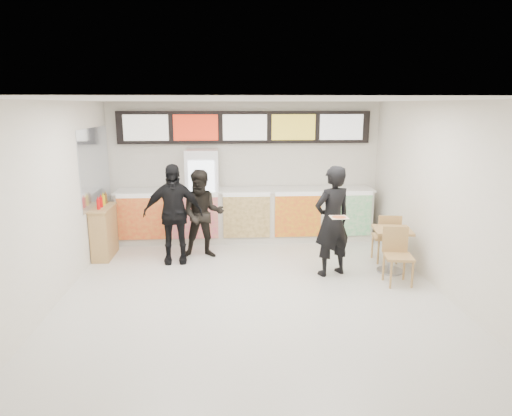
{
  "coord_description": "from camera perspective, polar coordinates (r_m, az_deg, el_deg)",
  "views": [
    {
      "loc": [
        -0.41,
        -6.65,
        2.94
      ],
      "look_at": [
        0.1,
        1.2,
        1.15
      ],
      "focal_mm": 32.0,
      "sensor_mm": 36.0,
      "label": 1
    }
  ],
  "objects": [
    {
      "name": "wall_back",
      "position": [
        10.26,
        -1.4,
        4.77
      ],
      "size": [
        6.0,
        0.0,
        6.0
      ],
      "primitive_type": "plane",
      "rotation": [
        1.57,
        0.0,
        0.0
      ],
      "color": "silver",
      "rests_on": "floor"
    },
    {
      "name": "customer_mid",
      "position": [
        8.66,
        -10.33,
        -0.71
      ],
      "size": [
        1.13,
        0.52,
        1.88
      ],
      "primitive_type": "imported",
      "rotation": [
        0.0,
        0.0,
        0.06
      ],
      "color": "black",
      "rests_on": "floor"
    },
    {
      "name": "drinks_fridge",
      "position": [
        9.96,
        -6.68,
        1.53
      ],
      "size": [
        0.7,
        0.67,
        2.0
      ],
      "color": "white",
      "rests_on": "floor"
    },
    {
      "name": "wall_left",
      "position": [
        7.28,
        -24.48,
        0.26
      ],
      "size": [
        0.0,
        7.0,
        7.0
      ],
      "primitive_type": "plane",
      "rotation": [
        1.57,
        0.0,
        1.57
      ],
      "color": "silver",
      "rests_on": "floor"
    },
    {
      "name": "customer_main",
      "position": [
        7.98,
        9.51,
        -1.64
      ],
      "size": [
        0.83,
        0.7,
        1.94
      ],
      "primitive_type": "imported",
      "rotation": [
        0.0,
        0.0,
        3.54
      ],
      "color": "black",
      "rests_on": "floor"
    },
    {
      "name": "service_counter",
      "position": [
        10.03,
        -1.28,
        -0.81
      ],
      "size": [
        5.56,
        0.77,
        1.14
      ],
      "color": "silver",
      "rests_on": "floor"
    },
    {
      "name": "cafe_table",
      "position": [
        8.46,
        16.61,
        -4.12
      ],
      "size": [
        0.72,
        1.66,
        0.94
      ],
      "rotation": [
        0.0,
        0.0,
        -0.15
      ],
      "color": "tan",
      "rests_on": "floor"
    },
    {
      "name": "customer_left",
      "position": [
        8.88,
        -6.7,
        -0.77
      ],
      "size": [
        0.85,
        0.67,
        1.73
      ],
      "primitive_type": "imported",
      "rotation": [
        0.0,
        0.0,
        0.02
      ],
      "color": "black",
      "rests_on": "floor"
    },
    {
      "name": "pizza_slice",
      "position": [
        7.51,
        10.33,
        -1.1
      ],
      "size": [
        0.36,
        0.36,
        0.02
      ],
      "color": "beige",
      "rests_on": "customer_main"
    },
    {
      "name": "floor",
      "position": [
        7.28,
        -0.19,
        -10.98
      ],
      "size": [
        7.0,
        7.0,
        0.0
      ],
      "primitive_type": "plane",
      "color": "beige",
      "rests_on": "ground"
    },
    {
      "name": "mirror_panel",
      "position": [
        9.53,
        -19.46,
        4.94
      ],
      "size": [
        0.01,
        2.0,
        1.5
      ],
      "primitive_type": "cube",
      "color": "#B2B7BF",
      "rests_on": "wall_left"
    },
    {
      "name": "wall_right",
      "position": [
        7.61,
        22.98,
        0.9
      ],
      "size": [
        0.0,
        7.0,
        7.0
      ],
      "primitive_type": "plane",
      "rotation": [
        1.57,
        0.0,
        -1.57
      ],
      "color": "silver",
      "rests_on": "floor"
    },
    {
      "name": "menu_board",
      "position": [
        10.08,
        -1.41,
        10.05
      ],
      "size": [
        5.5,
        0.14,
        0.7
      ],
      "color": "black",
      "rests_on": "wall_back"
    },
    {
      "name": "ceiling",
      "position": [
        6.66,
        -0.21,
        13.36
      ],
      "size": [
        7.0,
        7.0,
        0.0
      ],
      "primitive_type": "plane",
      "rotation": [
        3.14,
        0.0,
        0.0
      ],
      "color": "white",
      "rests_on": "wall_back"
    },
    {
      "name": "condiment_ledge",
      "position": [
        9.4,
        -18.47,
        -2.78
      ],
      "size": [
        0.37,
        0.9,
        1.2
      ],
      "color": "tan",
      "rests_on": "floor"
    }
  ]
}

